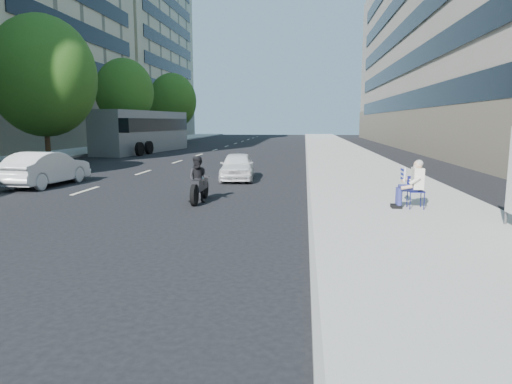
# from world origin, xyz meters

# --- Properties ---
(ground) EXTENTS (160.00, 160.00, 0.00)m
(ground) POSITION_xyz_m (0.00, 0.00, 0.00)
(ground) COLOR black
(ground) RESTS_ON ground
(near_sidewalk) EXTENTS (5.00, 120.00, 0.15)m
(near_sidewalk) POSITION_xyz_m (4.00, 20.00, 0.07)
(near_sidewalk) COLOR #B0AEA5
(near_sidewalk) RESTS_ON ground
(far_sidewalk) EXTENTS (4.50, 120.00, 0.15)m
(far_sidewalk) POSITION_xyz_m (-16.75, 20.00, 0.07)
(far_sidewalk) COLOR #B0AEA5
(far_sidewalk) RESTS_ON ground
(far_bldg_north) EXTENTS (22.00, 28.00, 28.00)m
(far_bldg_north) POSITION_xyz_m (-30.00, 62.00, 14.00)
(far_bldg_north) COLOR #C1B590
(far_bldg_north) RESTS_ON ground
(near_building) EXTENTS (14.00, 70.00, 20.00)m
(near_building) POSITION_xyz_m (17.00, 32.00, 10.00)
(near_building) COLOR gray
(near_building) RESTS_ON ground
(tree_far_c) EXTENTS (6.00, 6.00, 8.47)m
(tree_far_c) POSITION_xyz_m (-13.70, 18.00, 5.02)
(tree_far_c) COLOR #382616
(tree_far_c) RESTS_ON ground
(tree_far_d) EXTENTS (4.80, 4.80, 7.65)m
(tree_far_d) POSITION_xyz_m (-13.70, 30.00, 4.89)
(tree_far_d) COLOR #382616
(tree_far_d) RESTS_ON ground
(tree_far_e) EXTENTS (5.40, 5.40, 7.89)m
(tree_far_e) POSITION_xyz_m (-13.70, 44.00, 4.78)
(tree_far_e) COLOR #382616
(tree_far_e) RESTS_ON ground
(seated_protester) EXTENTS (0.83, 1.12, 1.31)m
(seated_protester) POSITION_xyz_m (4.15, 5.02, 0.87)
(seated_protester) COLOR navy
(seated_protester) RESTS_ON near_sidewalk
(white_sedan_near) EXTENTS (1.66, 3.52, 1.16)m
(white_sedan_near) POSITION_xyz_m (-1.54, 11.70, 0.58)
(white_sedan_near) COLOR white
(white_sedan_near) RESTS_ON ground
(white_sedan_mid) EXTENTS (1.75, 4.12, 1.32)m
(white_sedan_mid) POSITION_xyz_m (-8.63, 9.16, 0.66)
(white_sedan_mid) COLOR silver
(white_sedan_mid) RESTS_ON ground
(motorcycle) EXTENTS (0.69, 2.04, 1.42)m
(motorcycle) POSITION_xyz_m (-1.90, 6.12, 0.64)
(motorcycle) COLOR black
(motorcycle) RESTS_ON ground
(bus) EXTENTS (4.17, 12.33, 3.30)m
(bus) POSITION_xyz_m (-11.72, 28.81, 1.64)
(bus) COLOR slate
(bus) RESTS_ON ground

